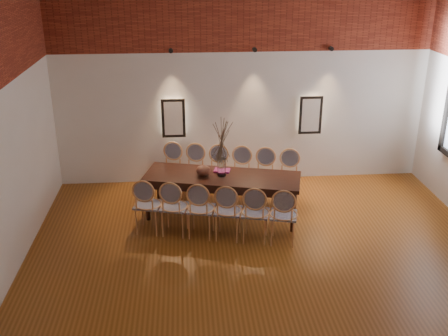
{
  "coord_description": "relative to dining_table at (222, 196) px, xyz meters",
  "views": [
    {
      "loc": [
        -1.1,
        -6.01,
        4.15
      ],
      "look_at": [
        -0.5,
        1.52,
        1.05
      ],
      "focal_mm": 42.0,
      "sensor_mm": 36.0,
      "label": 1
    }
  ],
  "objects": [
    {
      "name": "niche_left",
      "position": [
        -0.8,
        1.53,
        0.93
      ],
      "size": [
        0.36,
        0.06,
        0.66
      ],
      "primitive_type": "cube",
      "color": "#FFEAC6",
      "rests_on": "wall_back"
    },
    {
      "name": "chair_far_a",
      "position": [
        -0.87,
        0.93,
        0.09
      ],
      "size": [
        0.53,
        0.53,
        0.94
      ],
      "primitive_type": null,
      "rotation": [
        0.0,
        0.0,
        2.9
      ],
      "color": "tan",
      "rests_on": "floor"
    },
    {
      "name": "chair_far_e",
      "position": [
        0.79,
        0.52,
        0.09
      ],
      "size": [
        0.53,
        0.53,
        0.94
      ],
      "primitive_type": null,
      "rotation": [
        0.0,
        0.0,
        2.9
      ],
      "color": "tan",
      "rests_on": "floor"
    },
    {
      "name": "chair_far_d",
      "position": [
        0.38,
        0.62,
        0.09
      ],
      "size": [
        0.53,
        0.53,
        0.94
      ],
      "primitive_type": null,
      "rotation": [
        0.0,
        0.0,
        2.9
      ],
      "color": "tan",
      "rests_on": "floor"
    },
    {
      "name": "vase",
      "position": [
        -0.01,
        0.0,
        0.53
      ],
      "size": [
        0.14,
        0.14,
        0.3
      ],
      "primitive_type": "cylinder",
      "color": "silver",
      "rests_on": "dining_table"
    },
    {
      "name": "chair_near_d",
      "position": [
        0.04,
        -0.72,
        0.09
      ],
      "size": [
        0.53,
        0.53,
        0.94
      ],
      "primitive_type": null,
      "rotation": [
        0.0,
        0.0,
        -0.25
      ],
      "color": "tan",
      "rests_on": "floor"
    },
    {
      "name": "floor",
      "position": [
        0.5,
        -1.92,
        -0.39
      ],
      "size": [
        7.0,
        7.0,
        0.02
      ],
      "primitive_type": "cube",
      "color": "brown",
      "rests_on": "ground"
    },
    {
      "name": "chair_near_a",
      "position": [
        -1.2,
        -0.41,
        0.09
      ],
      "size": [
        0.53,
        0.53,
        0.94
      ],
      "primitive_type": null,
      "rotation": [
        0.0,
        0.0,
        -0.25
      ],
      "color": "tan",
      "rests_on": "floor"
    },
    {
      "name": "chair_near_e",
      "position": [
        0.45,
        -0.83,
        0.09
      ],
      "size": [
        0.53,
        0.53,
        0.94
      ],
      "primitive_type": null,
      "rotation": [
        0.0,
        0.0,
        -0.25
      ],
      "color": "tan",
      "rests_on": "floor"
    },
    {
      "name": "niche_right",
      "position": [
        1.8,
        1.53,
        0.93
      ],
      "size": [
        0.36,
        0.06,
        0.66
      ],
      "primitive_type": "cube",
      "color": "#FFEAC6",
      "rests_on": "wall_back"
    },
    {
      "name": "wall_back",
      "position": [
        0.5,
        1.63,
        1.62
      ],
      "size": [
        7.0,
        0.1,
        4.0
      ],
      "primitive_type": "cube",
      "color": "silver",
      "rests_on": "ground"
    },
    {
      "name": "chair_near_c",
      "position": [
        -0.38,
        -0.62,
        0.09
      ],
      "size": [
        0.53,
        0.53,
        0.94
      ],
      "primitive_type": null,
      "rotation": [
        0.0,
        0.0,
        -0.25
      ],
      "color": "tan",
      "rests_on": "floor"
    },
    {
      "name": "spot_fixture_mid",
      "position": [
        0.7,
        1.5,
        2.17
      ],
      "size": [
        0.08,
        0.1,
        0.08
      ],
      "primitive_type": "cylinder",
      "rotation": [
        1.57,
        0.0,
        0.0
      ],
      "color": "black",
      "rests_on": "wall_back"
    },
    {
      "name": "chair_far_b",
      "position": [
        -0.45,
        0.83,
        0.09
      ],
      "size": [
        0.53,
        0.53,
        0.94
      ],
      "primitive_type": null,
      "rotation": [
        0.0,
        0.0,
        2.9
      ],
      "color": "tan",
      "rests_on": "floor"
    },
    {
      "name": "chair_far_c",
      "position": [
        -0.04,
        0.72,
        0.09
      ],
      "size": [
        0.53,
        0.53,
        0.94
      ],
      "primitive_type": null,
      "rotation": [
        0.0,
        0.0,
        2.9
      ],
      "color": "tan",
      "rests_on": "floor"
    },
    {
      "name": "brick_band_front",
      "position": [
        0.5,
        -5.4,
        2.88
      ],
      "size": [
        7.0,
        0.02,
        1.5
      ],
      "primitive_type": "cube",
      "color": "maroon",
      "rests_on": "ground"
    },
    {
      "name": "chair_near_b",
      "position": [
        -0.79,
        -0.52,
        0.09
      ],
      "size": [
        0.53,
        0.53,
        0.94
      ],
      "primitive_type": null,
      "rotation": [
        0.0,
        0.0,
        -0.25
      ],
      "color": "tan",
      "rests_on": "floor"
    },
    {
      "name": "chair_far_f",
      "position": [
        1.2,
        0.41,
        0.09
      ],
      "size": [
        0.53,
        0.53,
        0.94
      ],
      "primitive_type": null,
      "rotation": [
        0.0,
        0.0,
        2.9
      ],
      "color": "tan",
      "rests_on": "floor"
    },
    {
      "name": "dining_table",
      "position": [
        0.0,
        0.0,
        0.0
      ],
      "size": [
        2.69,
        1.42,
        0.75
      ],
      "primitive_type": "cube",
      "rotation": [
        0.0,
        0.0,
        -0.25
      ],
      "color": "black",
      "rests_on": "floor"
    },
    {
      "name": "brick_band_back",
      "position": [
        0.5,
        1.56,
        2.88
      ],
      "size": [
        7.0,
        0.02,
        1.5
      ],
      "primitive_type": "cube",
      "color": "maroon",
      "rests_on": "ground"
    },
    {
      "name": "spot_fixture_left",
      "position": [
        -0.8,
        1.5,
        2.17
      ],
      "size": [
        0.08,
        0.1,
        0.08
      ],
      "primitive_type": "cylinder",
      "rotation": [
        1.57,
        0.0,
        0.0
      ],
      "color": "black",
      "rests_on": "wall_back"
    },
    {
      "name": "book",
      "position": [
        0.01,
        0.18,
        0.39
      ],
      "size": [
        0.3,
        0.24,
        0.03
      ],
      "primitive_type": "cube",
      "rotation": [
        0.0,
        0.0,
        -0.25
      ],
      "color": "#8C2065",
      "rests_on": "dining_table"
    },
    {
      "name": "bowl",
      "position": [
        -0.31,
        0.03,
        0.46
      ],
      "size": [
        0.24,
        0.24,
        0.18
      ],
      "primitive_type": "ellipsoid",
      "color": "#562B1E",
      "rests_on": "dining_table"
    },
    {
      "name": "dried_branches",
      "position": [
        -0.01,
        0.0,
        0.98
      ],
      "size": [
        0.5,
        0.5,
        0.7
      ],
      "primitive_type": null,
      "color": "#4C3A29",
      "rests_on": "vase"
    },
    {
      "name": "chair_near_f",
      "position": [
        0.87,
        -0.93,
        0.09
      ],
      "size": [
        0.53,
        0.53,
        0.94
      ],
      "primitive_type": null,
      "rotation": [
        0.0,
        0.0,
        -0.25
      ],
      "color": "tan",
      "rests_on": "floor"
    },
    {
      "name": "spot_fixture_right",
      "position": [
        2.1,
        1.5,
        2.17
      ],
      "size": [
        0.08,
        0.1,
        0.08
      ],
      "primitive_type": "cylinder",
      "rotation": [
        1.57,
        0.0,
        0.0
      ],
      "color": "black",
      "rests_on": "wall_back"
    }
  ]
}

